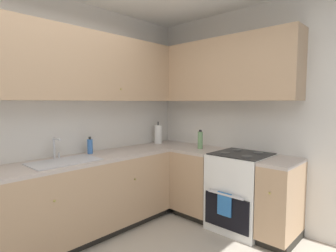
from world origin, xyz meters
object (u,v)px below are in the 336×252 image
Objects in this scene: soap_bottle at (90,146)px; paper_towel_roll at (158,134)px; oven_range at (241,191)px; oil_bottle at (200,140)px.

soap_bottle is 1.12m from paper_towel_roll.
oven_range is at bearing -86.82° from paper_towel_roll.
oven_range is 1.86m from soap_bottle.
paper_towel_roll is at bearing 93.18° from oven_range.
oil_bottle is at bearing -32.49° from soap_bottle.
oil_bottle is at bearing 91.80° from oven_range.
soap_bottle is at bearing 131.77° from oven_range.
paper_towel_roll reaches higher than oil_bottle.
paper_towel_roll is (-0.07, 1.31, 0.57)m from oven_range.
soap_bottle is 0.61× the size of paper_towel_roll.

